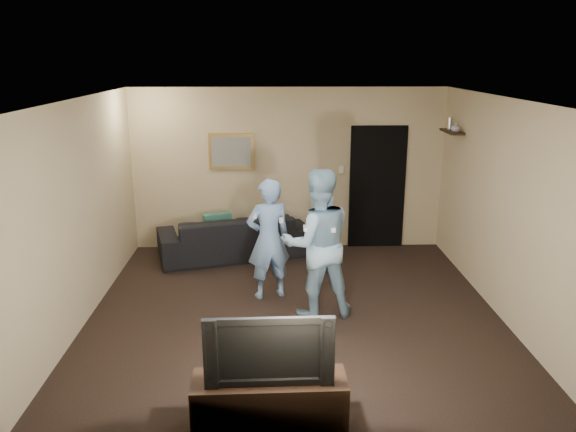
{
  "coord_description": "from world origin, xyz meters",
  "views": [
    {
      "loc": [
        -0.27,
        -6.38,
        3.07
      ],
      "look_at": [
        -0.07,
        0.3,
        1.15
      ],
      "focal_mm": 35.0,
      "sensor_mm": 36.0,
      "label": 1
    }
  ],
  "objects_px": {
    "tv_console": "(270,403)",
    "wii_player_right": "(317,243)",
    "television": "(269,346)",
    "sofa": "(234,236)",
    "wii_player_left": "(269,239)"
  },
  "relations": [
    {
      "from": "sofa",
      "to": "tv_console",
      "type": "relative_size",
      "value": 1.79
    },
    {
      "from": "wii_player_right",
      "to": "tv_console",
      "type": "bearing_deg",
      "value": -104.49
    },
    {
      "from": "television",
      "to": "tv_console",
      "type": "bearing_deg",
      "value": 0.0
    },
    {
      "from": "tv_console",
      "to": "wii_player_right",
      "type": "relative_size",
      "value": 0.71
    },
    {
      "from": "sofa",
      "to": "television",
      "type": "relative_size",
      "value": 2.19
    },
    {
      "from": "tv_console",
      "to": "television",
      "type": "distance_m",
      "value": 0.53
    },
    {
      "from": "sofa",
      "to": "television",
      "type": "xyz_separation_m",
      "value": [
        0.57,
        -4.31,
        0.45
      ]
    },
    {
      "from": "television",
      "to": "wii_player_right",
      "type": "xyz_separation_m",
      "value": [
        0.57,
        2.21,
        0.13
      ]
    },
    {
      "from": "wii_player_right",
      "to": "sofa",
      "type": "bearing_deg",
      "value": 118.58
    },
    {
      "from": "sofa",
      "to": "wii_player_left",
      "type": "xyz_separation_m",
      "value": [
        0.56,
        -1.57,
        0.46
      ]
    },
    {
      "from": "television",
      "to": "wii_player_right",
      "type": "bearing_deg",
      "value": 74.3
    },
    {
      "from": "tv_console",
      "to": "sofa",
      "type": "bearing_deg",
      "value": 96.36
    },
    {
      "from": "tv_console",
      "to": "wii_player_left",
      "type": "relative_size",
      "value": 0.81
    },
    {
      "from": "tv_console",
      "to": "wii_player_right",
      "type": "bearing_deg",
      "value": 74.3
    },
    {
      "from": "sofa",
      "to": "television",
      "type": "distance_m",
      "value": 4.37
    }
  ]
}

